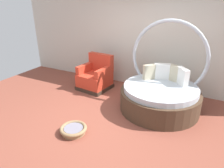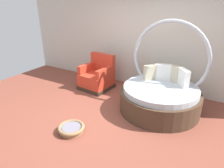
{
  "view_description": "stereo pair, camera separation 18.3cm",
  "coord_description": "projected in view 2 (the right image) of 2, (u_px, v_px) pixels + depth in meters",
  "views": [
    {
      "loc": [
        1.7,
        -3.07,
        2.33
      ],
      "look_at": [
        -0.21,
        0.66,
        0.55
      ],
      "focal_mm": 31.96,
      "sensor_mm": 36.0,
      "label": 1
    },
    {
      "loc": [
        1.87,
        -2.98,
        2.33
      ],
      "look_at": [
        -0.21,
        0.66,
        0.55
      ],
      "focal_mm": 31.96,
      "sensor_mm": 36.0,
      "label": 2
    }
  ],
  "objects": [
    {
      "name": "ground_plane",
      "position": [
        105.0,
        121.0,
        4.15
      ],
      "size": [
        8.0,
        8.0,
        0.02
      ],
      "primitive_type": "cube",
      "color": "brown"
    },
    {
      "name": "back_wall",
      "position": [
        147.0,
        34.0,
        5.31
      ],
      "size": [
        8.0,
        0.12,
        2.94
      ],
      "primitive_type": "cube",
      "color": "beige",
      "rests_on": "ground_plane"
    },
    {
      "name": "round_daybed",
      "position": [
        161.0,
        93.0,
        4.47
      ],
      "size": [
        1.77,
        1.77,
        1.96
      ],
      "color": "#473323",
      "rests_on": "ground_plane"
    },
    {
      "name": "red_armchair",
      "position": [
        97.0,
        77.0,
        5.6
      ],
      "size": [
        0.88,
        0.88,
        0.94
      ],
      "color": "#38281E",
      "rests_on": "ground_plane"
    },
    {
      "name": "pet_basket",
      "position": [
        71.0,
        129.0,
        3.78
      ],
      "size": [
        0.51,
        0.51,
        0.13
      ],
      "color": "#8E704C",
      "rests_on": "ground_plane"
    }
  ]
}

